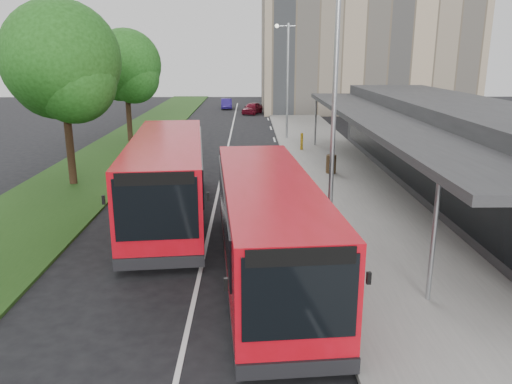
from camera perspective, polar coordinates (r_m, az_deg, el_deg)
The scene contains 17 objects.
ground at distance 15.60m, azimuth -6.05°, elevation -7.56°, with size 120.00×120.00×0.00m, color black.
pavement at distance 35.11m, azimuth 6.70°, elevation 5.55°, with size 5.00×80.00×0.15m, color gray.
grass_verge at distance 35.82m, azimuth -14.49°, elevation 5.32°, with size 5.00×80.00×0.10m, color #1F4215.
lane_centre_line at distance 29.95m, azimuth -3.55°, elevation 3.76°, with size 0.12×70.00×0.01m, color silver.
kerb_dashes at distance 33.89m, azimuth 2.36°, elevation 5.16°, with size 0.12×56.00×0.01m.
office_block at distance 57.75m, azimuth 12.36°, elevation 18.06°, with size 22.00×12.00×18.00m, color tan.
station_building at distance 24.54m, azimuth 21.87°, elevation 4.90°, with size 7.70×26.00×4.00m.
tree_mid at distance 24.83m, azimuth -21.28°, elevation 13.11°, with size 5.29×5.29×8.50m.
tree_far at distance 36.35m, azimuth -14.66°, elevation 13.37°, with size 4.85×4.85×7.80m.
lamp_post_near at distance 16.57m, azimuth 8.67°, elevation 10.59°, with size 1.44×0.28×8.00m.
lamp_post_far at distance 36.41m, azimuth 3.50°, elevation 13.33°, with size 1.44×0.28×8.00m.
bus_main at distance 13.89m, azimuth 1.33°, elevation -3.98°, with size 3.34×10.19×2.84m.
bus_second at distance 19.17m, azimuth -10.05°, elevation 1.62°, with size 3.79×10.99×3.05m.
litter_bin at distance 25.99m, azimuth 8.57°, elevation 3.19°, with size 0.52×0.52×0.94m, color #3C2B18.
bollard at distance 32.20m, azimuth 5.25°, elevation 5.78°, with size 0.17×0.17×1.07m, color #ECAB0C.
car_near at distance 53.01m, azimuth -0.42°, elevation 9.57°, with size 1.42×3.52×1.20m, color maroon.
car_far at distance 58.27m, azimuth -3.39°, elevation 10.05°, with size 1.21×3.46×1.14m, color navy.
Camera 1 is at (1.42, -14.29, 6.09)m, focal length 35.00 mm.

